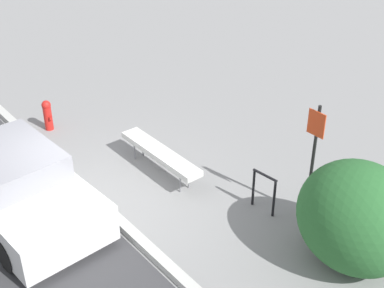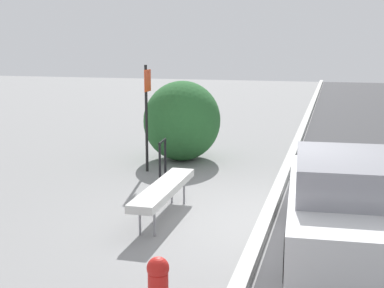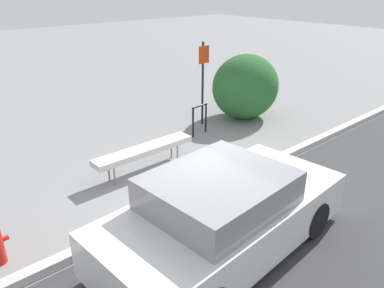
{
  "view_description": "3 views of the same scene",
  "coord_description": "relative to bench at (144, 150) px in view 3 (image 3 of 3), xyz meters",
  "views": [
    {
      "loc": [
        7.61,
        -3.81,
        6.33
      ],
      "look_at": [
        0.69,
        1.74,
        1.08
      ],
      "focal_mm": 50.0,
      "sensor_mm": 36.0,
      "label": 1
    },
    {
      "loc": [
        -8.01,
        -0.95,
        2.8
      ],
      "look_at": [
        0.89,
        1.44,
        1.01
      ],
      "focal_mm": 50.0,
      "sensor_mm": 36.0,
      "label": 2
    },
    {
      "loc": [
        -4.18,
        -4.48,
        3.78
      ],
      "look_at": [
        -0.0,
        0.31,
        0.99
      ],
      "focal_mm": 35.0,
      "sensor_mm": 36.0,
      "label": 3
    }
  ],
  "objects": [
    {
      "name": "bench",
      "position": [
        0.0,
        0.0,
        0.0
      ],
      "size": [
        2.33,
        0.43,
        0.55
      ],
      "rotation": [
        0.0,
        0.0,
        0.01
      ],
      "color": "gray",
      "rests_on": "ground_plane"
    },
    {
      "name": "bike_rack",
      "position": [
        2.27,
        0.76,
        0.02
      ],
      "size": [
        0.55,
        0.1,
        0.83
      ],
      "rotation": [
        0.0,
        0.0,
        0.1
      ],
      "color": "black",
      "rests_on": "ground_plane"
    },
    {
      "name": "curb",
      "position": [
        0.21,
        -1.61,
        -0.41
      ],
      "size": [
        60.0,
        0.2,
        0.13
      ],
      "color": "#B7B7B2",
      "rests_on": "ground_plane"
    },
    {
      "name": "parked_car_near",
      "position": [
        -0.57,
        -2.91,
        0.13
      ],
      "size": [
        4.13,
        2.03,
        1.32
      ],
      "rotation": [
        0.0,
        0.0,
        0.06
      ],
      "color": "black",
      "rests_on": "ground_plane"
    },
    {
      "name": "shrub_hedge",
      "position": [
        4.2,
        0.9,
        0.46
      ],
      "size": [
        2.07,
        1.8,
        1.88
      ],
      "color": "#28602D",
      "rests_on": "ground_plane"
    },
    {
      "name": "sign_post",
      "position": [
        2.88,
        1.31,
        0.9
      ],
      "size": [
        0.36,
        0.08,
        2.3
      ],
      "color": "black",
      "rests_on": "ground_plane"
    },
    {
      "name": "ground_plane",
      "position": [
        0.21,
        -1.61,
        -0.48
      ],
      "size": [
        60.0,
        60.0,
        0.0
      ],
      "primitive_type": "plane",
      "color": "gray"
    }
  ]
}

